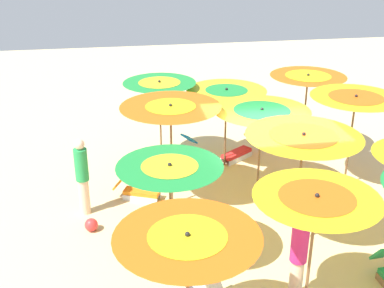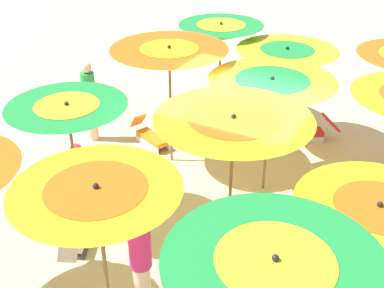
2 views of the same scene
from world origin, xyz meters
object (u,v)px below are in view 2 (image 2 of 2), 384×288
Objects in this scene: beach_umbrella_6 at (169,59)px; lounger_2 at (306,132)px; beach_umbrella_4 at (233,129)px; beachgoer_0 at (141,259)px; beach_umbrella_3 at (68,114)px; beach_ball at (76,150)px; beach_umbrella_2 at (273,277)px; beach_umbrella_5 at (377,218)px; beach_umbrella_1 at (97,201)px; lounger_4 at (79,235)px; lounger_0 at (242,109)px; beachgoer_1 at (90,100)px; beach_umbrella_9 at (221,32)px; beach_umbrella_10 at (286,57)px; beach_umbrella_7 at (272,88)px; lounger_3 at (150,136)px.

lounger_2 is (2.23, -2.21, -2.06)m from beach_umbrella_6.
beach_umbrella_4 is at bearing 55.76° from lounger_2.
beach_umbrella_6 is at bearing 148.17° from beachgoer_0.
beach_umbrella_6 reaches higher than beach_umbrella_3.
beach_umbrella_3 is 5.71m from lounger_2.
beachgoer_0 is at bearing -127.75° from beach_ball.
beach_umbrella_2 is 5.79m from beach_umbrella_6.
beach_umbrella_6 is 1.95× the size of lounger_2.
beach_umbrella_5 is 1.26× the size of beachgoer_0.
beach_umbrella_1 is 1.46m from beachgoer_0.
lounger_4 is at bearing 113.23° from beach_umbrella_4.
lounger_4 is (-5.62, 0.42, -0.01)m from lounger_0.
beach_umbrella_1 is at bearing -131.44° from beach_umbrella_3.
lounger_0 is 3.73m from beachgoer_1.
lounger_4 is (-0.96, 2.25, -2.11)m from beach_umbrella_4.
beach_umbrella_9 reaches higher than lounger_0.
beach_umbrella_10 is at bearing -42.45° from beach_umbrella_6.
beach_umbrella_1 is at bearing 30.47° from beachgoer_1.
lounger_0 reaches higher than beach_ball.
beachgoer_0 is (-5.88, 0.48, 0.74)m from lounger_2.
beach_umbrella_3 is at bearing 87.05° from beach_umbrella_5.
beach_umbrella_4 is 1.05× the size of beach_umbrella_9.
beach_umbrella_2 is 2.76m from beach_umbrella_4.
beach_umbrella_5 is 6.89m from lounger_0.
lounger_2 is (4.74, -2.54, -1.90)m from beach_umbrella_3.
beach_umbrella_4 is 1.09× the size of beach_umbrella_7.
beach_umbrella_9 reaches higher than lounger_4.
beach_umbrella_2 is 7.00m from beach_ball.
beach_umbrella_6 is 2.41m from beachgoer_1.
beach_umbrella_2 is at bearing -158.97° from beach_umbrella_7.
lounger_3 is (-1.89, 0.77, -1.97)m from beach_umbrella_9.
beach_umbrella_2 reaches higher than beach_ball.
beach_umbrella_2 is 4.47m from lounger_4.
beach_umbrella_3 is 5.51m from lounger_0.
lounger_3 is at bearing 43.64° from beach_umbrella_2.
beach_umbrella_7 is at bearing 51.65° from lounger_2.
beach_umbrella_10 is 4.87m from beach_ball.
lounger_0 is 0.68× the size of beachgoer_0.
beach_umbrella_3 reaches higher than lounger_3.
beach_umbrella_10 is at bearing -52.91° from beach_ball.
beachgoer_1 is (-0.44, 1.26, 0.78)m from lounger_3.
beach_umbrella_7 is at bearing 117.18° from beachgoer_0.
beach_umbrella_1 is 4.26m from beach_umbrella_7.
beach_ball is (2.18, 1.93, -0.05)m from lounger_4.
beach_umbrella_3 is (1.88, 4.10, -0.14)m from beach_umbrella_2.
beach_umbrella_3 is 3.47m from beach_umbrella_7.
beach_umbrella_3 is at bearing 135.75° from beach_umbrella_7.
beach_umbrella_5 is 0.97× the size of beach_umbrella_7.
beach_umbrella_3 is at bearing 155.04° from beach_umbrella_10.
beach_umbrella_7 is 1.30× the size of beachgoer_0.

